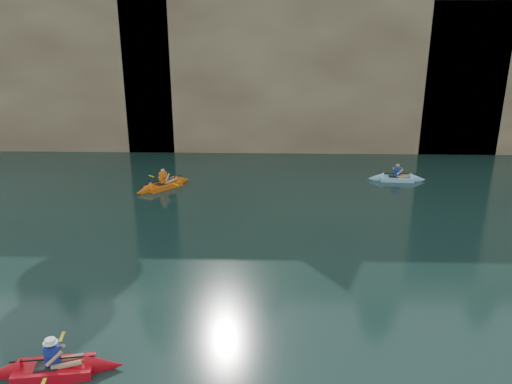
{
  "coord_description": "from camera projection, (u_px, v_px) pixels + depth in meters",
  "views": [
    {
      "loc": [
        -0.65,
        -10.52,
        8.12
      ],
      "look_at": [
        -1.1,
        4.58,
        3.0
      ],
      "focal_mm": 35.0,
      "sensor_mm": 36.0,
      "label": 1
    }
  ],
  "objects": [
    {
      "name": "ground",
      "position": [
        294.0,
        363.0,
        12.55
      ],
      "size": [
        160.0,
        160.0,
        0.0
      ],
      "primitive_type": "plane",
      "color": "black",
      "rests_on": "ground"
    },
    {
      "name": "cliff",
      "position": [
        280.0,
        52.0,
        39.02
      ],
      "size": [
        70.0,
        16.0,
        12.0
      ],
      "primitive_type": "cube",
      "color": "tan",
      "rests_on": "ground"
    },
    {
      "name": "cliff_slab_center",
      "position": [
        312.0,
        63.0,
        32.06
      ],
      "size": [
        24.0,
        2.4,
        11.4
      ],
      "primitive_type": "cube",
      "color": "tan",
      "rests_on": "ground"
    },
    {
      "name": "sea_cave_west",
      "position": [
        10.0,
        120.0,
        33.19
      ],
      "size": [
        4.5,
        1.0,
        4.0
      ],
      "primitive_type": "cube",
      "color": "black",
      "rests_on": "ground"
    },
    {
      "name": "sea_cave_center",
      "position": [
        220.0,
        127.0,
        32.93
      ],
      "size": [
        3.5,
        1.0,
        3.2
      ],
      "primitive_type": "cube",
      "color": "black",
      "rests_on": "ground"
    },
    {
      "name": "sea_cave_east",
      "position": [
        435.0,
        119.0,
        32.32
      ],
      "size": [
        5.0,
        1.0,
        4.5
      ],
      "primitive_type": "cube",
      "color": "black",
      "rests_on": "ground"
    },
    {
      "name": "main_kayaker",
      "position": [
        54.0,
        368.0,
        12.13
      ],
      "size": [
        3.36,
        2.23,
        1.22
      ],
      "rotation": [
        0.0,
        0.0,
        0.16
      ],
      "color": "red",
      "rests_on": "ground"
    },
    {
      "name": "kayaker_orange",
      "position": [
        164.0,
        185.0,
        25.86
      ],
      "size": [
        2.85,
        3.03,
        1.29
      ],
      "rotation": [
        0.0,
        0.0,
        0.84
      ],
      "color": "#E05E0E",
      "rests_on": "ground"
    },
    {
      "name": "kayaker_ltblue_mid",
      "position": [
        397.0,
        178.0,
        27.07
      ],
      "size": [
        3.13,
        2.33,
        1.18
      ],
      "rotation": [
        0.0,
        0.0,
        -0.05
      ],
      "color": "#8DC9ED",
      "rests_on": "ground"
    }
  ]
}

